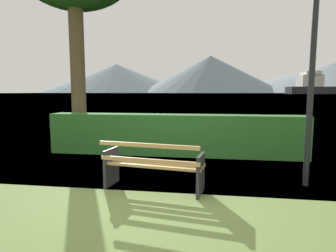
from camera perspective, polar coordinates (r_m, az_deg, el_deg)
ground_plane at (r=5.12m, az=-2.78°, el=-12.50°), size 1400.00×1400.00×0.00m
water_surface at (r=314.59m, az=8.35°, el=6.50°), size 620.00×620.00×0.00m
park_bench at (r=4.94m, az=-3.05°, el=-8.05°), size 1.79×0.82×0.87m
hedge_row at (r=7.65m, az=1.24°, el=-1.76°), size 6.83×0.62×1.10m
lamp_post at (r=5.69m, az=27.33°, el=16.31°), size 0.30×0.30×4.02m
sailboat_mid at (r=284.11m, az=-18.20°, el=6.30°), size 3.14×6.14×1.43m
distant_hills at (r=592.09m, az=15.19°, el=9.43°), size 805.57×429.65×68.98m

